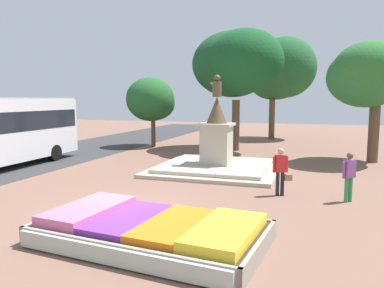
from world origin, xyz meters
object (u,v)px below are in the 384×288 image
Objects in this scene: statue_monument at (216,156)px; pedestrian_near_planter at (349,174)px; pedestrian_with_handbag at (281,169)px; flower_planter at (150,231)px.

statue_monument is 3.49× the size of pedestrian_near_planter.
statue_monument reaches higher than pedestrian_with_handbag.
flower_planter is at bearing -115.31° from pedestrian_with_handbag.
pedestrian_with_handbag is (3.35, -3.87, 0.25)m from statue_monument.
pedestrian_with_handbag is (2.60, 5.50, 0.67)m from flower_planter.
pedestrian_near_planter is at bearing -4.18° from pedestrian_with_handbag.
statue_monument reaches higher than flower_planter.
pedestrian_near_planter reaches higher than flower_planter.
statue_monument is 6.89m from pedestrian_near_planter.
pedestrian_with_handbag is at bearing -49.14° from statue_monument.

